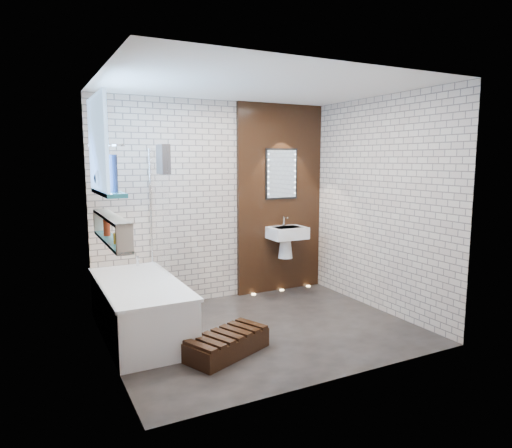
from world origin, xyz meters
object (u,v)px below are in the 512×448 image
bath_screen (159,210)px  walnut_step (227,345)px  bathtub (140,308)px  led_mirror (282,174)px  washbasin (287,237)px

bath_screen → walnut_step: 1.79m
bathtub → walnut_step: (0.62, -0.87, -0.20)m
bath_screen → led_mirror: (1.82, 0.34, 0.37)m
bathtub → washbasin: washbasin is taller
washbasin → led_mirror: size_ratio=0.83×
led_mirror → walnut_step: led_mirror is taller
washbasin → walnut_step: 2.26m
bath_screen → led_mirror: bearing=10.7°
washbasin → led_mirror: led_mirror is taller
led_mirror → walnut_step: bearing=-133.2°
bath_screen → washbasin: bath_screen is taller
bathtub → bath_screen: bearing=51.1°
walnut_step → washbasin: bearing=43.9°
bath_screen → led_mirror: 1.89m
bath_screen → walnut_step: bearing=-78.3°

